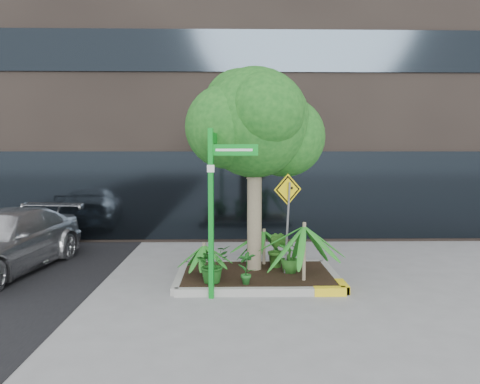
{
  "coord_description": "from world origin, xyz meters",
  "views": [
    {
      "loc": [
        -0.36,
        -9.3,
        2.66
      ],
      "look_at": [
        -0.16,
        0.2,
        1.86
      ],
      "focal_mm": 35.0,
      "sensor_mm": 36.0,
      "label": 1
    }
  ],
  "objects_px": {
    "cattle_sign": "(288,207)",
    "street_sign_post": "(215,194)",
    "parked_car": "(1,242)",
    "tree": "(255,123)"
  },
  "relations": [
    {
      "from": "tree",
      "to": "parked_car",
      "type": "distance_m",
      "value": 6.18
    },
    {
      "from": "street_sign_post",
      "to": "cattle_sign",
      "type": "height_order",
      "value": "street_sign_post"
    },
    {
      "from": "tree",
      "to": "parked_car",
      "type": "relative_size",
      "value": 0.95
    },
    {
      "from": "tree",
      "to": "cattle_sign",
      "type": "distance_m",
      "value": 1.91
    },
    {
      "from": "cattle_sign",
      "to": "street_sign_post",
      "type": "bearing_deg",
      "value": -168.83
    },
    {
      "from": "tree",
      "to": "street_sign_post",
      "type": "height_order",
      "value": "tree"
    },
    {
      "from": "parked_car",
      "to": "tree",
      "type": "bearing_deg",
      "value": 4.77
    },
    {
      "from": "tree",
      "to": "parked_car",
      "type": "height_order",
      "value": "tree"
    },
    {
      "from": "tree",
      "to": "cattle_sign",
      "type": "bearing_deg",
      "value": -35.81
    },
    {
      "from": "cattle_sign",
      "to": "parked_car",
      "type": "bearing_deg",
      "value": 147.89
    }
  ]
}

